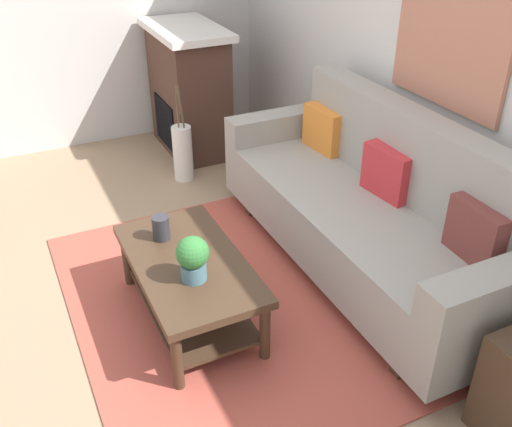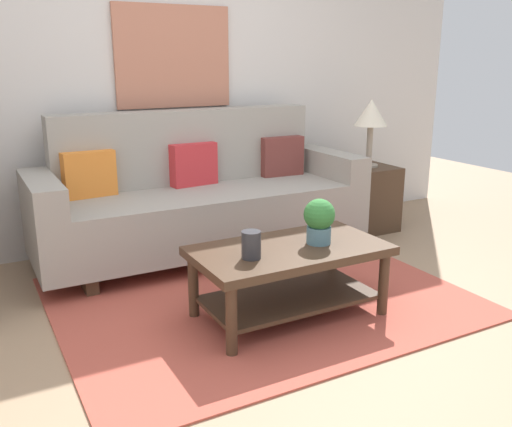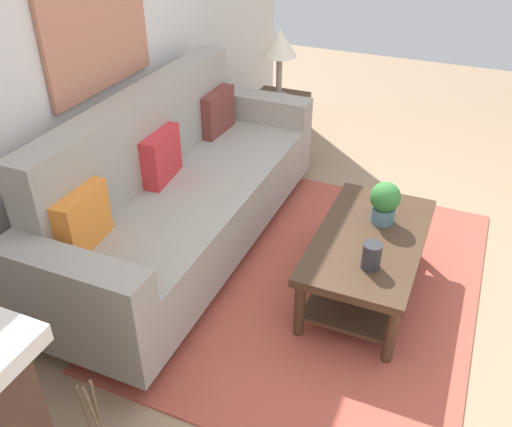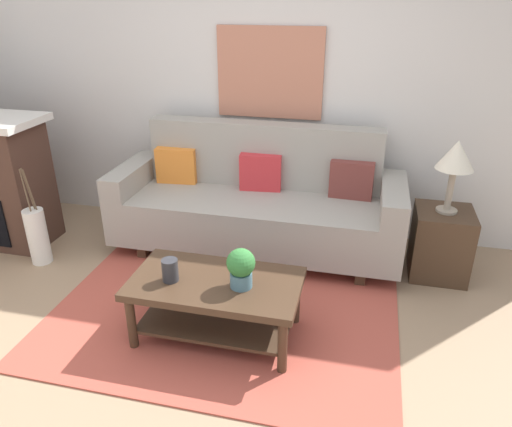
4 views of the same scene
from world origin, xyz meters
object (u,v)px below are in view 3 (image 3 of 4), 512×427
(throw_pillow_crimson, at_px, (161,156))
(table_lamp, at_px, (280,46))
(couch, at_px, (181,194))
(tabletop_vase, at_px, (371,256))
(potted_plant_tabletop, at_px, (385,201))
(throw_pillow_orange, at_px, (82,219))
(framed_painting, at_px, (97,23))
(side_table, at_px, (278,128))
(coffee_table, at_px, (368,252))
(throw_pillow_maroon, at_px, (216,112))

(throw_pillow_crimson, height_order, table_lamp, table_lamp)
(couch, bearing_deg, tabletop_vase, -101.34)
(couch, distance_m, potted_plant_tabletop, 1.30)
(throw_pillow_orange, xyz_separation_m, table_lamp, (2.31, -0.21, 0.31))
(throw_pillow_crimson, distance_m, framed_painting, 0.86)
(potted_plant_tabletop, height_order, side_table, potted_plant_tabletop)
(throw_pillow_crimson, xyz_separation_m, table_lamp, (1.53, -0.21, 0.31))
(coffee_table, xyz_separation_m, side_table, (1.51, 1.16, -0.03))
(tabletop_vase, bearing_deg, coffee_table, 12.96)
(side_table, distance_m, table_lamp, 0.71)
(potted_plant_tabletop, xyz_separation_m, table_lamp, (1.33, 1.19, 0.42))
(table_lamp, xyz_separation_m, framed_painting, (-1.53, 0.55, 0.48))
(tabletop_vase, xyz_separation_m, potted_plant_tabletop, (0.46, 0.04, 0.07))
(table_lamp, distance_m, framed_painting, 1.69)
(throw_pillow_crimson, xyz_separation_m, tabletop_vase, (-0.26, -1.43, -0.18))
(couch, relative_size, throw_pillow_crimson, 6.83)
(coffee_table, bearing_deg, throw_pillow_maroon, 60.78)
(coffee_table, distance_m, table_lamp, 2.02)
(tabletop_vase, bearing_deg, potted_plant_tabletop, 4.54)
(table_lamp, height_order, framed_painting, framed_painting)
(coffee_table, distance_m, framed_painting, 2.06)
(throw_pillow_maroon, height_order, potted_plant_tabletop, throw_pillow_maroon)
(throw_pillow_maroon, xyz_separation_m, tabletop_vase, (-1.04, -1.43, -0.18))
(throw_pillow_orange, height_order, potted_plant_tabletop, throw_pillow_orange)
(throw_pillow_maroon, xyz_separation_m, potted_plant_tabletop, (-0.59, -1.40, -0.11))
(couch, xyz_separation_m, framed_painting, (-0.00, 0.47, 1.04))
(table_lamp, relative_size, framed_painting, 0.61)
(throw_pillow_crimson, height_order, framed_painting, framed_painting)
(throw_pillow_crimson, distance_m, tabletop_vase, 1.47)
(potted_plant_tabletop, xyz_separation_m, framed_painting, (-0.20, 1.74, 0.90))
(throw_pillow_orange, bearing_deg, tabletop_vase, -70.08)
(coffee_table, bearing_deg, framed_painting, 90.54)
(couch, height_order, tabletop_vase, couch)
(throw_pillow_crimson, distance_m, coffee_table, 1.42)
(throw_pillow_crimson, xyz_separation_m, throw_pillow_maroon, (0.78, 0.00, 0.00))
(coffee_table, relative_size, framed_painting, 1.18)
(potted_plant_tabletop, height_order, framed_painting, framed_painting)
(tabletop_vase, relative_size, framed_painting, 0.16)
(throw_pillow_crimson, distance_m, table_lamp, 1.58)
(coffee_table, bearing_deg, potted_plant_tabletop, -8.81)
(throw_pillow_orange, relative_size, tabletop_vase, 2.41)
(potted_plant_tabletop, relative_size, framed_painting, 0.28)
(throw_pillow_orange, height_order, framed_painting, framed_painting)
(throw_pillow_crimson, bearing_deg, throw_pillow_maroon, 0.00)
(couch, relative_size, coffee_table, 2.23)
(couch, distance_m, side_table, 1.54)
(throw_pillow_orange, bearing_deg, table_lamp, -5.21)
(tabletop_vase, height_order, side_table, tabletop_vase)
(throw_pillow_orange, height_order, side_table, throw_pillow_orange)
(couch, xyz_separation_m, table_lamp, (1.53, -0.09, 0.56))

